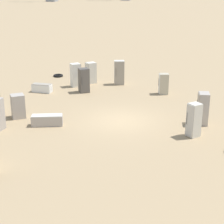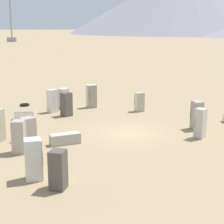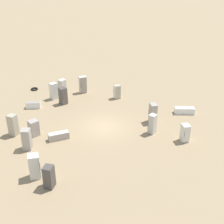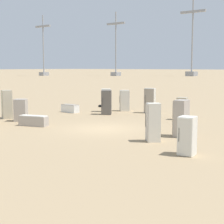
{
  "view_description": "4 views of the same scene",
  "coord_description": "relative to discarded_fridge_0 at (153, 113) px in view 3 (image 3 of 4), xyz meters",
  "views": [
    {
      "loc": [
        4.69,
        -20.05,
        7.83
      ],
      "look_at": [
        -0.27,
        -1.2,
        0.92
      ],
      "focal_mm": 60.0,
      "sensor_mm": 36.0,
      "label": 1
    },
    {
      "loc": [
        -3.02,
        -22.54,
        6.72
      ],
      "look_at": [
        -1.09,
        -0.37,
        1.5
      ],
      "focal_mm": 60.0,
      "sensor_mm": 36.0,
      "label": 2
    },
    {
      "loc": [
        -0.74,
        -24.6,
        14.45
      ],
      "look_at": [
        0.71,
        -0.45,
        1.75
      ],
      "focal_mm": 50.0,
      "sensor_mm": 36.0,
      "label": 3
    },
    {
      "loc": [
        13.63,
        -15.91,
        3.48
      ],
      "look_at": [
        0.18,
        0.54,
        0.92
      ],
      "focal_mm": 60.0,
      "sensor_mm": 36.0,
      "label": 4
    }
  ],
  "objects": [
    {
      "name": "discarded_fridge_8",
      "position": [
        -11.62,
        3.63,
        -0.62
      ],
      "size": [
        1.44,
        0.59,
        0.62
      ],
      "rotation": [
        0.0,
        0.0,
        1.57
      ],
      "color": "white",
      "rests_on": "ground_plane"
    },
    {
      "name": "discarded_fridge_13",
      "position": [
        -8.49,
        -2.47,
        -0.62
      ],
      "size": [
        1.84,
        1.08,
        0.63
      ],
      "rotation": [
        0.0,
        0.0,
        1.89
      ],
      "color": "#A89E93",
      "rests_on": "ground_plane"
    },
    {
      "name": "discarded_fridge_10",
      "position": [
        -9.69,
        -7.41,
        0.01
      ],
      "size": [
        0.86,
        0.82,
        1.87
      ],
      "rotation": [
        0.0,
        0.0,
        4.89
      ],
      "color": "silver",
      "rests_on": "ground_plane"
    },
    {
      "name": "discarded_fridge_7",
      "position": [
        -10.68,
        -1.71,
        -0.21
      ],
      "size": [
        1.05,
        1.06,
        1.44
      ],
      "rotation": [
        0.0,
        0.0,
        0.65
      ],
      "color": "#A89E93",
      "rests_on": "ground_plane"
    },
    {
      "name": "scrap_tire",
      "position": [
        -12.28,
        8.29,
        -0.84
      ],
      "size": [
        0.82,
        0.82,
        0.17
      ],
      "color": "black",
      "rests_on": "ground_plane"
    },
    {
      "name": "discarded_fridge_4",
      "position": [
        -10.89,
        -3.76,
        -0.04
      ],
      "size": [
        0.71,
        0.77,
        1.78
      ],
      "rotation": [
        0.0,
        0.0,
        1.5
      ],
      "color": "#A89E93",
      "rests_on": "ground_plane"
    },
    {
      "name": "discarded_fridge_0",
      "position": [
        0.0,
        0.0,
        0.0
      ],
      "size": [
        0.7,
        0.86,
        1.86
      ],
      "rotation": [
        0.0,
        0.0,
        1.7
      ],
      "color": "#A89E93",
      "rests_on": "ground_plane"
    },
    {
      "name": "discarded_fridge_6",
      "position": [
        -8.62,
        4.42,
        -0.04
      ],
      "size": [
        0.96,
        0.96,
        1.77
      ],
      "rotation": [
        0.0,
        0.0,
        3.74
      ],
      "color": "#4C4742",
      "rests_on": "ground_plane"
    },
    {
      "name": "discarded_fridge_2",
      "position": [
        -8.55,
        -8.47,
        -0.09
      ],
      "size": [
        0.81,
        0.88,
        1.68
      ],
      "rotation": [
        0.0,
        0.0,
        5.95
      ],
      "color": "#4C4742",
      "rests_on": "ground_plane"
    },
    {
      "name": "discarded_fridge_12",
      "position": [
        -8.92,
        7.02,
        -0.1
      ],
      "size": [
        0.95,
        0.95,
        1.66
      ],
      "rotation": [
        0.0,
        0.0,
        2.34
      ],
      "color": "beige",
      "rests_on": "ground_plane"
    },
    {
      "name": "discarded_fridge_9",
      "position": [
        -6.64,
        7.2,
        0.02
      ],
      "size": [
        0.91,
        0.8,
        1.89
      ],
      "rotation": [
        0.0,
        0.0,
        3.45
      ],
      "color": "beige",
      "rests_on": "ground_plane"
    },
    {
      "name": "discarded_fridge_15",
      "position": [
        -2.92,
        5.44,
        -0.18
      ],
      "size": [
        0.78,
        0.71,
        1.5
      ],
      "rotation": [
        0.0,
        0.0,
        1.82
      ],
      "color": "#B2A88E",
      "rests_on": "ground_plane"
    },
    {
      "name": "discarded_fridge_3",
      "position": [
        3.46,
        1.53,
        -0.62
      ],
      "size": [
        1.98,
        0.85,
        0.62
      ],
      "rotation": [
        0.0,
        0.0,
        1.49
      ],
      "color": "white",
      "rests_on": "ground_plane"
    },
    {
      "name": "discarded_fridge_14",
      "position": [
        -9.74,
        5.73,
        -0.03
      ],
      "size": [
        0.94,
        0.92,
        1.8
      ],
      "rotation": [
        0.0,
        0.0,
        5.4
      ],
      "color": "silver",
      "rests_on": "ground_plane"
    },
    {
      "name": "discarded_fridge_1",
      "position": [
        -12.46,
        -1.52,
        0.04
      ],
      "size": [
        0.91,
        0.87,
        1.93
      ],
      "rotation": [
        0.0,
        0.0,
        1.13
      ],
      "color": "#B2A88E",
      "rests_on": "ground_plane"
    },
    {
      "name": "discarded_fridge_5",
      "position": [
        2.14,
        -3.38,
        -0.15
      ],
      "size": [
        0.72,
        0.79,
        1.55
      ],
      "rotation": [
        0.0,
        0.0,
        3.31
      ],
      "color": "silver",
      "rests_on": "ground_plane"
    },
    {
      "name": "ground_plane",
      "position": [
        -4.57,
        -0.64,
        -0.93
      ],
      "size": [
        1000.0,
        1000.0,
        0.0
      ],
      "primitive_type": "plane",
      "color": "#9E8460"
    },
    {
      "name": "discarded_fridge_11",
      "position": [
        -0.39,
        -1.95,
        -0.02
      ],
      "size": [
        0.82,
        0.83,
        1.82
      ],
      "rotation": [
        0.0,
        0.0,
        2.37
      ],
      "color": "beige",
      "rests_on": "ground_plane"
    }
  ]
}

